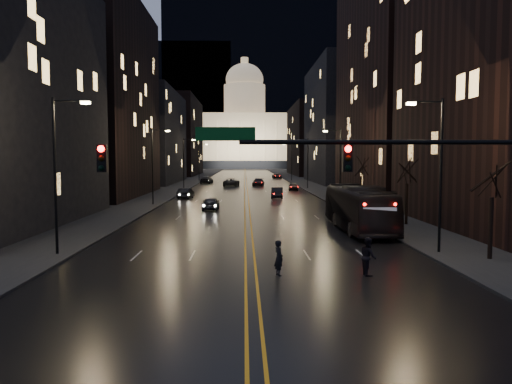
{
  "coord_description": "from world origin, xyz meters",
  "views": [
    {
      "loc": [
        -0.32,
        -18.4,
        5.64
      ],
      "look_at": [
        0.41,
        12.16,
        3.51
      ],
      "focal_mm": 35.0,
      "sensor_mm": 36.0,
      "label": 1
    }
  ],
  "objects": [
    {
      "name": "pedestrian_a",
      "position": [
        1.32,
        5.0,
        0.85
      ],
      "size": [
        0.59,
        0.72,
        1.71
      ],
      "primitive_type": "imported",
      "rotation": [
        0.0,
        0.0,
        1.91
      ],
      "color": "black",
      "rests_on": "ground"
    },
    {
      "name": "streetlamp_left_near",
      "position": [
        -10.81,
        10.0,
        5.08
      ],
      "size": [
        2.13,
        0.25,
        9.0
      ],
      "color": "black",
      "rests_on": "ground"
    },
    {
      "name": "tree_right_mid",
      "position": [
        13.0,
        22.0,
        4.53
      ],
      "size": [
        2.4,
        2.4,
        6.65
      ],
      "color": "black",
      "rests_on": "ground"
    },
    {
      "name": "center_line",
      "position": [
        0.0,
        130.0,
        0.03
      ],
      "size": [
        0.62,
        320.0,
        0.01
      ],
      "primitive_type": "cube",
      "color": "orange",
      "rests_on": "road"
    },
    {
      "name": "building_left_dist",
      "position": [
        -21.0,
        140.0,
        12.0
      ],
      "size": [
        12.0,
        40.0,
        24.0
      ],
      "primitive_type": "cube",
      "color": "black",
      "rests_on": "ground"
    },
    {
      "name": "mountain_ridge",
      "position": [
        40.0,
        380.0,
        65.0
      ],
      "size": [
        520.0,
        60.0,
        130.0
      ],
      "primitive_type": "cube",
      "color": "black",
      "rests_on": "ground"
    },
    {
      "name": "streetlamp_left_far",
      "position": [
        -10.81,
        70.0,
        5.08
      ],
      "size": [
        2.13,
        0.25,
        9.0
      ],
      "color": "black",
      "rests_on": "ground"
    },
    {
      "name": "bus",
      "position": [
        8.5,
        19.59,
        1.74
      ],
      "size": [
        3.09,
        12.54,
        3.48
      ],
      "primitive_type": "imported",
      "rotation": [
        0.0,
        0.0,
        0.01
      ],
      "color": "black",
      "rests_on": "ground"
    },
    {
      "name": "building_right_mid",
      "position": [
        21.0,
        92.0,
        13.0
      ],
      "size": [
        12.0,
        34.0,
        26.0
      ],
      "primitive_type": "cube",
      "color": "black",
      "rests_on": "ground"
    },
    {
      "name": "streetlamp_left_dist",
      "position": [
        -10.81,
        100.0,
        5.08
      ],
      "size": [
        2.13,
        0.25,
        9.0
      ],
      "color": "black",
      "rests_on": "ground"
    },
    {
      "name": "sidewalk_right",
      "position": [
        14.0,
        130.0,
        0.08
      ],
      "size": [
        8.0,
        320.0,
        0.16
      ],
      "primitive_type": "cube",
      "color": "black",
      "rests_on": "ground"
    },
    {
      "name": "receding_car_a",
      "position": [
        4.25,
        50.29,
        0.74
      ],
      "size": [
        1.93,
        4.63,
        1.49
      ],
      "primitive_type": "imported",
      "rotation": [
        0.0,
        0.0,
        -0.08
      ],
      "color": "black",
      "rests_on": "ground"
    },
    {
      "name": "sidewalk_left",
      "position": [
        -14.0,
        130.0,
        0.08
      ],
      "size": [
        8.0,
        320.0,
        0.16
      ],
      "primitive_type": "cube",
      "color": "black",
      "rests_on": "ground"
    },
    {
      "name": "oncoming_car_d",
      "position": [
        -8.47,
        89.68,
        0.78
      ],
      "size": [
        2.81,
        5.62,
        1.57
      ],
      "primitive_type": "imported",
      "rotation": [
        0.0,
        0.0,
        3.03
      ],
      "color": "black",
      "rests_on": "ground"
    },
    {
      "name": "receding_car_d",
      "position": [
        8.5,
        115.06,
        0.65
      ],
      "size": [
        2.55,
        4.84,
        1.3
      ],
      "primitive_type": "imported",
      "rotation": [
        0.0,
        0.0,
        0.09
      ],
      "color": "black",
      "rests_on": "ground"
    },
    {
      "name": "oncoming_car_b",
      "position": [
        -8.33,
        49.99,
        0.73
      ],
      "size": [
        2.03,
        4.56,
        1.45
      ],
      "primitive_type": "imported",
      "rotation": [
        0.0,
        0.0,
        3.03
      ],
      "color": "black",
      "rests_on": "ground"
    },
    {
      "name": "streetlamp_right_dist",
      "position": [
        10.81,
        100.0,
        5.08
      ],
      "size": [
        2.13,
        0.25,
        9.0
      ],
      "color": "black",
      "rests_on": "ground"
    },
    {
      "name": "oncoming_car_a",
      "position": [
        -3.89,
        34.74,
        0.73
      ],
      "size": [
        1.74,
        4.28,
        1.46
      ],
      "primitive_type": "imported",
      "rotation": [
        0.0,
        0.0,
        3.14
      ],
      "color": "black",
      "rests_on": "ground"
    },
    {
      "name": "tree_right_far",
      "position": [
        13.0,
        38.0,
        4.53
      ],
      "size": [
        2.4,
        2.4,
        6.65
      ],
      "color": "black",
      "rests_on": "ground"
    },
    {
      "name": "road",
      "position": [
        0.0,
        130.0,
        0.01
      ],
      "size": [
        20.0,
        320.0,
        0.02
      ],
      "primitive_type": "cube",
      "color": "black",
      "rests_on": "ground"
    },
    {
      "name": "building_left_far",
      "position": [
        -21.0,
        92.0,
        10.0
      ],
      "size": [
        12.0,
        34.0,
        20.0
      ],
      "primitive_type": "cube",
      "color": "black",
      "rests_on": "ground"
    },
    {
      "name": "tree_right_near",
      "position": [
        13.0,
        8.0,
        4.53
      ],
      "size": [
        2.4,
        2.4,
        6.65
      ],
      "color": "black",
      "rests_on": "ground"
    },
    {
      "name": "receding_car_c",
      "position": [
        2.5,
        80.09,
        0.74
      ],
      "size": [
        2.7,
        5.31,
        1.48
      ],
      "primitive_type": "imported",
      "rotation": [
        0.0,
        0.0,
        -0.13
      ],
      "color": "black",
      "rests_on": "ground"
    },
    {
      "name": "capitol",
      "position": [
        0.0,
        250.0,
        17.15
      ],
      "size": [
        90.0,
        50.0,
        58.5
      ],
      "color": "black",
      "rests_on": "ground"
    },
    {
      "name": "streetlamp_right_far",
      "position": [
        10.81,
        70.0,
        5.08
      ],
      "size": [
        2.13,
        0.25,
        9.0
      ],
      "color": "black",
      "rests_on": "ground"
    },
    {
      "name": "building_right_dist",
      "position": [
        21.0,
        140.0,
        11.0
      ],
      "size": [
        12.0,
        40.0,
        22.0
      ],
      "primitive_type": "cube",
      "color": "black",
      "rests_on": "ground"
    },
    {
      "name": "pedestrian_b",
      "position": [
        5.61,
        5.0,
        0.92
      ],
      "size": [
        0.56,
        0.93,
        1.83
      ],
      "primitive_type": "imported",
      "rotation": [
        0.0,
        0.0,
        1.66
      ],
      "color": "black",
      "rests_on": "ground"
    },
    {
      "name": "receding_car_b",
      "position": [
        8.1,
        66.46,
        0.68
      ],
      "size": [
        1.88,
        4.07,
        1.35
      ],
      "primitive_type": "imported",
      "rotation": [
        0.0,
        0.0,
        -0.07
      ],
      "color": "black",
      "rests_on": "ground"
    },
    {
      "name": "streetlamp_right_near",
      "position": [
        10.81,
        10.0,
        5.08
      ],
      "size": [
        2.13,
        0.25,
        9.0
      ],
      "color": "black",
      "rests_on": "ground"
    },
    {
      "name": "building_right_tall",
      "position": [
        21.0,
        50.0,
        19.0
      ],
      "size": [
        12.0,
        30.0,
        38.0
      ],
      "primitive_type": "cube",
      "color": "black",
      "rests_on": "ground"
    },
    {
      "name": "building_left_mid",
      "position": [
        -21.0,
        54.0,
        14.0
      ],
      "size": [
        12.0,
        30.0,
        28.0
      ],
      "primitive_type": "cube",
      "color": "black",
      "rests_on": "ground"
    },
    {
      "name": "traffic_signal",
      "position": [
        5.91,
        -0.0,
        5.1
      ],
      "size": [
        17.29,
        0.45,
        7.0
      ],
      "color": "black",
      "rests_on": "ground"
    },
    {
      "name": "streetlamp_right_mid",
      "position": [
        10.81,
        40.0,
        5.08
      ],
      "size": [
        2.13,
        0.25,
        9.0
      ],
      "color": "black",
      "rests_on": "ground"
    },
    {
      "name": "streetlamp_left_mid",
      "position": [
        -10.81,
        40.0,
        5.08
      ],
      "size": [
        2.13,
        0.25,
        9.0
      ],
      "color": "black",
      "rests_on": "ground"
    },
    {
      "name": "oncoming_car_c",
      "position": [
        -2.8,
        79.53,
        0.79
      ],
      "size": [
        3.36,
        6.01,
        1.59
      ],
      "primitive_type": "imported",
      "rotation": [
        0.0,
        0.0,
        3.01
      ],
      "color": "black",
      "rests_on": "ground"
    },
    {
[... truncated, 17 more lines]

